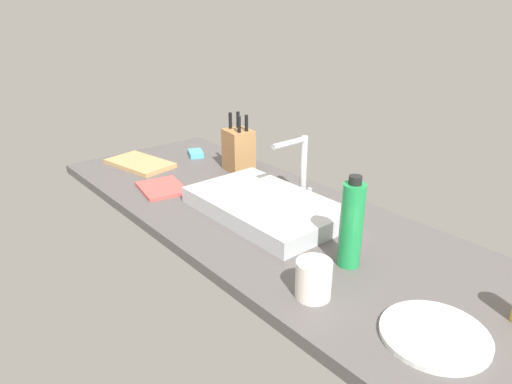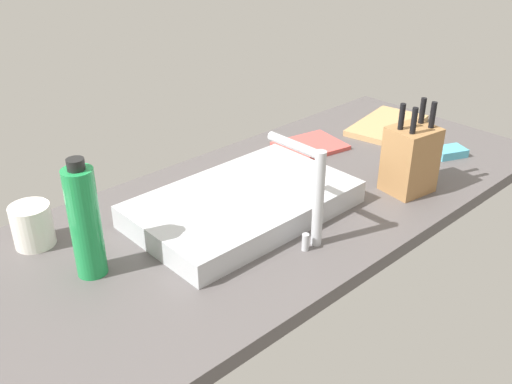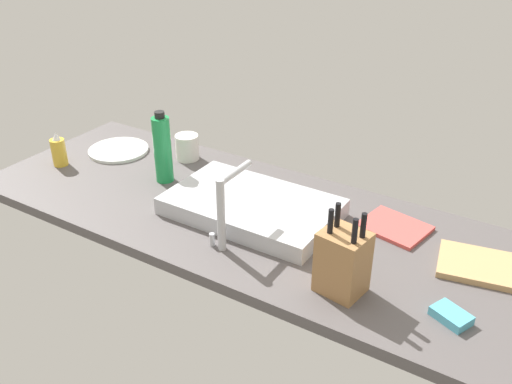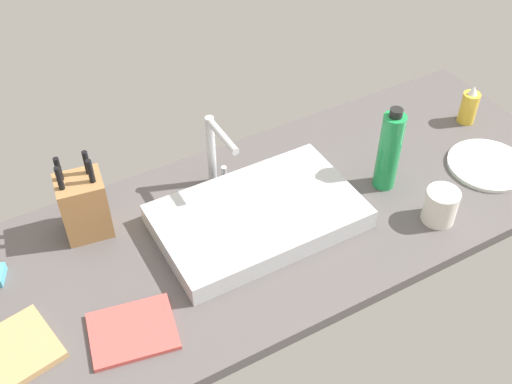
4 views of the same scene
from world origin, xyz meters
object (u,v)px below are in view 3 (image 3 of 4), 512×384
cutting_board (494,269)px  soap_bottle (59,151)px  faucet (225,204)px  coffee_mug (187,147)px  dish_towel (394,227)px  water_bottle (163,149)px  sink_basin (251,207)px  knife_block (343,262)px  dinner_plate (119,150)px  dish_sponge (451,316)px

cutting_board → soap_bottle: size_ratio=2.23×
faucet → coffee_mug: bearing=-41.5°
soap_bottle → dish_towel: size_ratio=0.68×
faucet → cutting_board: bearing=-157.8°
water_bottle → dish_towel: bearing=-171.2°
faucet → coffee_mug: faucet is taller
sink_basin → faucet: size_ratio=2.34×
soap_bottle → cutting_board: bearing=-173.6°
soap_bottle → dish_towel: 122.83cm
knife_block → cutting_board: size_ratio=0.82×
knife_block → cutting_board: knife_block is taller
faucet → soap_bottle: size_ratio=1.73×
knife_block → soap_bottle: size_ratio=1.84×
sink_basin → dinner_plate: 70.62cm
dinner_plate → coffee_mug: size_ratio=2.41×
faucet → dish_sponge: bearing=-177.7°
water_bottle → coffee_mug: size_ratio=2.67×
cutting_board → faucet: bearing=22.2°
cutting_board → dinner_plate: 140.73cm
dish_sponge → sink_basin: bearing=-13.2°
sink_basin → water_bottle: size_ratio=2.05×
sink_basin → faucet: faucet is taller
soap_bottle → water_bottle: water_bottle is taller
sink_basin → faucet: bearing=98.8°
faucet → dinner_plate: size_ratio=0.97×
water_bottle → knife_block: bearing=163.4°
soap_bottle → dinner_plate: bearing=-116.4°
dinner_plate → dish_towel: bearing=-178.3°
soap_bottle → dinner_plate: (-9.89, -19.90, -4.97)cm
soap_bottle → coffee_mug: bearing=-141.8°
faucet → water_bottle: size_ratio=0.87×
sink_basin → dinner_plate: bearing=-10.4°
knife_block → dinner_plate: bearing=-8.0°
knife_block → coffee_mug: 91.66cm
faucet → knife_block: knife_block is taller
knife_block → soap_bottle: (118.67, -12.12, -3.36)cm
cutting_board → dinner_plate: cutting_board is taller
cutting_board → soap_bottle: (150.59, 16.94, 4.67)cm
faucet → sink_basin: bearing=-81.2°
cutting_board → coffee_mug: coffee_mug is taller
sink_basin → dish_towel: sink_basin is taller
water_bottle → dish_sponge: bearing=169.5°
water_bottle → dinner_plate: size_ratio=1.11×
sink_basin → dish_towel: 44.28cm
coffee_mug → faucet: bearing=138.5°
dish_towel → coffee_mug: size_ratio=1.98×
dinner_plate → coffee_mug: (-26.99, -9.15, 4.20)cm
coffee_mug → cutting_board: bearing=173.9°
knife_block → coffee_mug: size_ratio=2.48×
knife_block → dish_towel: 36.40cm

